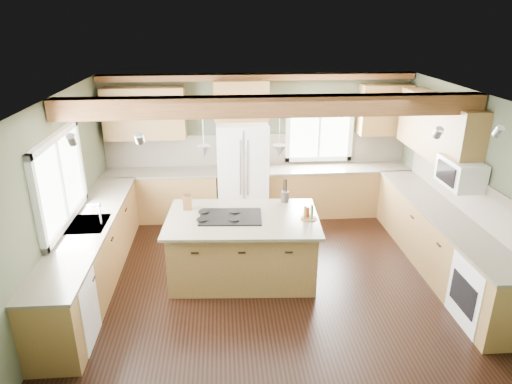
{
  "coord_description": "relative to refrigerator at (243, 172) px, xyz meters",
  "views": [
    {
      "loc": [
        -0.65,
        -5.7,
        3.58
      ],
      "look_at": [
        -0.19,
        0.3,
        1.22
      ],
      "focal_mm": 32.0,
      "sensor_mm": 36.0,
      "label": 1
    }
  ],
  "objects": [
    {
      "name": "floor",
      "position": [
        0.3,
        -2.12,
        -0.9
      ],
      "size": [
        5.6,
        5.6,
        0.0
      ],
      "primitive_type": "plane",
      "color": "black",
      "rests_on": "ground"
    },
    {
      "name": "ceiling",
      "position": [
        0.3,
        -2.12,
        1.7
      ],
      "size": [
        5.6,
        5.6,
        0.0
      ],
      "primitive_type": "plane",
      "rotation": [
        3.14,
        0.0,
        0.0
      ],
      "color": "silver",
      "rests_on": "wall_back"
    },
    {
      "name": "wall_back",
      "position": [
        0.3,
        0.38,
        0.4
      ],
      "size": [
        5.6,
        0.0,
        5.6
      ],
      "primitive_type": "plane",
      "rotation": [
        1.57,
        0.0,
        0.0
      ],
      "color": "#3F4631",
      "rests_on": "ground"
    },
    {
      "name": "wall_left",
      "position": [
        -2.5,
        -2.12,
        0.4
      ],
      "size": [
        0.0,
        5.0,
        5.0
      ],
      "primitive_type": "plane",
      "rotation": [
        1.57,
        0.0,
        1.57
      ],
      "color": "#3F4631",
      "rests_on": "ground"
    },
    {
      "name": "wall_right",
      "position": [
        3.1,
        -2.12,
        0.4
      ],
      "size": [
        0.0,
        5.0,
        5.0
      ],
      "primitive_type": "plane",
      "rotation": [
        1.57,
        0.0,
        -1.57
      ],
      "color": "#3F4631",
      "rests_on": "ground"
    },
    {
      "name": "ceiling_beam",
      "position": [
        0.3,
        -2.02,
        1.57
      ],
      "size": [
        5.55,
        0.26,
        0.26
      ],
      "primitive_type": "cube",
      "color": "#4E2B16",
      "rests_on": "ceiling"
    },
    {
      "name": "soffit_trim",
      "position": [
        0.3,
        0.28,
        1.64
      ],
      "size": [
        5.55,
        0.2,
        0.1
      ],
      "primitive_type": "cube",
      "color": "#4E2B16",
      "rests_on": "ceiling"
    },
    {
      "name": "backsplash_back",
      "position": [
        0.3,
        0.36,
        0.31
      ],
      "size": [
        5.58,
        0.03,
        0.58
      ],
      "primitive_type": "cube",
      "color": "brown",
      "rests_on": "wall_back"
    },
    {
      "name": "backsplash_right",
      "position": [
        3.08,
        -2.07,
        0.31
      ],
      "size": [
        0.03,
        3.7,
        0.58
      ],
      "primitive_type": "cube",
      "color": "brown",
      "rests_on": "wall_right"
    },
    {
      "name": "base_cab_back_left",
      "position": [
        -1.49,
        0.08,
        -0.46
      ],
      "size": [
        2.02,
        0.6,
        0.88
      ],
      "primitive_type": "cube",
      "color": "brown",
      "rests_on": "floor"
    },
    {
      "name": "counter_back_left",
      "position": [
        -1.49,
        0.08,
        0.0
      ],
      "size": [
        2.06,
        0.64,
        0.04
      ],
      "primitive_type": "cube",
      "color": "#494336",
      "rests_on": "base_cab_back_left"
    },
    {
      "name": "base_cab_back_right",
      "position": [
        1.79,
        0.08,
        -0.46
      ],
      "size": [
        2.62,
        0.6,
        0.88
      ],
      "primitive_type": "cube",
      "color": "brown",
      "rests_on": "floor"
    },
    {
      "name": "counter_back_right",
      "position": [
        1.79,
        0.08,
        0.0
      ],
      "size": [
        2.66,
        0.64,
        0.04
      ],
      "primitive_type": "cube",
      "color": "#494336",
      "rests_on": "base_cab_back_right"
    },
    {
      "name": "base_cab_left",
      "position": [
        -2.2,
        -2.07,
        -0.46
      ],
      "size": [
        0.6,
        3.7,
        0.88
      ],
      "primitive_type": "cube",
      "color": "brown",
      "rests_on": "floor"
    },
    {
      "name": "counter_left",
      "position": [
        -2.2,
        -2.07,
        0.0
      ],
      "size": [
        0.64,
        3.74,
        0.04
      ],
      "primitive_type": "cube",
      "color": "#494336",
      "rests_on": "base_cab_left"
    },
    {
      "name": "base_cab_right",
      "position": [
        2.8,
        -2.07,
        -0.46
      ],
      "size": [
        0.6,
        3.7,
        0.88
      ],
      "primitive_type": "cube",
      "color": "brown",
      "rests_on": "floor"
    },
    {
      "name": "counter_right",
      "position": [
        2.8,
        -2.07,
        0.0
      ],
      "size": [
        0.64,
        3.74,
        0.04
      ],
      "primitive_type": "cube",
      "color": "#494336",
      "rests_on": "base_cab_right"
    },
    {
      "name": "upper_cab_back_left",
      "position": [
        -1.69,
        0.21,
        1.05
      ],
      "size": [
        1.4,
        0.35,
        0.9
      ],
      "primitive_type": "cube",
      "color": "brown",
      "rests_on": "wall_back"
    },
    {
      "name": "upper_cab_over_fridge",
      "position": [
        -0.0,
        0.21,
        1.25
      ],
      "size": [
        0.96,
        0.35,
        0.7
      ],
      "primitive_type": "cube",
      "color": "brown",
      "rests_on": "wall_back"
    },
    {
      "name": "upper_cab_right",
      "position": [
        2.92,
        -1.22,
        1.05
      ],
      "size": [
        0.35,
        2.2,
        0.9
      ],
      "primitive_type": "cube",
      "color": "brown",
      "rests_on": "wall_right"
    },
    {
      "name": "upper_cab_back_corner",
      "position": [
        2.6,
        0.21,
        1.05
      ],
      "size": [
        0.9,
        0.35,
        0.9
      ],
      "primitive_type": "cube",
      "color": "brown",
      "rests_on": "wall_back"
    },
    {
      "name": "window_left",
      "position": [
        -2.48,
        -2.07,
        0.65
      ],
      "size": [
        0.04,
        1.6,
        1.05
      ],
      "primitive_type": "cube",
      "color": "white",
      "rests_on": "wall_left"
    },
    {
      "name": "window_back",
      "position": [
        1.45,
        0.36,
        0.65
      ],
      "size": [
        1.1,
        0.04,
        1.0
      ],
      "primitive_type": "cube",
      "color": "white",
      "rests_on": "wall_back"
    },
    {
      "name": "sink",
      "position": [
        -2.2,
        -2.07,
        0.01
      ],
      "size": [
        0.5,
        0.65,
        0.03
      ],
      "primitive_type": "cube",
      "color": "#262628",
      "rests_on": "counter_left"
    },
    {
      "name": "faucet",
      "position": [
        -2.02,
        -2.07,
        0.15
      ],
      "size": [
        0.02,
        0.02,
        0.28
      ],
      "primitive_type": "cylinder",
      "color": "#B2B2B7",
      "rests_on": "sink"
    },
    {
      "name": "dishwasher",
      "position": [
        -2.19,
        -3.37,
        -0.47
      ],
      "size": [
        0.6,
        0.6,
        0.84
      ],
      "primitive_type": "cube",
      "color": "white",
      "rests_on": "floor"
    },
    {
      "name": "oven",
      "position": [
        2.79,
        -3.37,
        -0.47
      ],
      "size": [
        0.6,
        0.72,
        0.84
      ],
      "primitive_type": "cube",
      "color": "white",
      "rests_on": "floor"
    },
    {
      "name": "microwave",
      "position": [
        2.88,
        -2.17,
        0.65
      ],
      "size": [
        0.4,
        0.7,
        0.38
      ],
      "primitive_type": "cube",
      "color": "white",
      "rests_on": "wall_right"
    },
    {
      "name": "pendant_left",
      "position": [
        -0.6,
        -1.99,
        0.98
      ],
      "size": [
        0.18,
        0.18,
        0.16
      ],
      "primitive_type": "cone",
      "rotation": [
        3.14,
        0.0,
        0.0
      ],
      "color": "#B2B2B7",
      "rests_on": "ceiling"
    },
    {
      "name": "pendant_right",
      "position": [
        0.4,
        -2.05,
        0.98
      ],
      "size": [
        0.18,
        0.18,
        0.16
      ],
      "primitive_type": "cone",
      "rotation": [
        3.14,
        0.0,
        0.0
      ],
      "color": "#B2B2B7",
      "rests_on": "ceiling"
    },
    {
      "name": "refrigerator",
      "position": [
        0.0,
        0.0,
        0.0
      ],
      "size": [
        0.9,
        0.74,
        1.8
      ],
      "primitive_type": "cube",
      "color": "white",
      "rests_on": "floor"
    },
    {
      "name": "island",
      "position": [
        -0.1,
        -2.02,
        -0.46
      ],
      "size": [
        2.06,
        1.33,
        0.88
      ],
      "primitive_type": "cube",
      "rotation": [
        0.0,
        0.0,
        -0.06
      ],
      "color": "olive",
      "rests_on": "floor"
    },
    {
      "name": "island_top",
      "position": [
        -0.1,
        -2.02,
        0.0
      ],
      "size": [
        2.2,
        1.47,
        0.04
      ],
      "primitive_type": "cube",
      "rotation": [
        0.0,
        0.0,
        -0.06
      ],
      "color": "#494336",
      "rests_on": "island"
    },
    {
      "name": "cooktop",
      "position": [
        -0.27,
        -2.01,
        0.03
      ],
      "size": [
        0.89,
        0.63,
        0.02
      ],
      "primitive_type": "cube",
      "rotation": [
        0.0,
        0.0,
        -0.06
      ],
      "color": "black",
      "rests_on": "island_top"
    },
    {
      "name": "knife_block",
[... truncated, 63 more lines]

